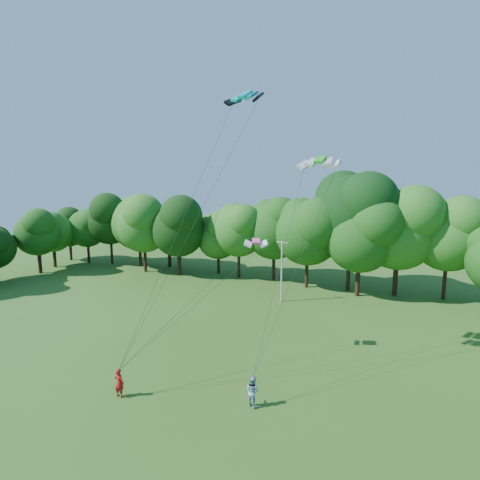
% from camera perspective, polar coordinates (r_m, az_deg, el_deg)
% --- Properties ---
extents(utility_pole, '(1.41, 0.26, 7.05)m').
position_cam_1_polar(utility_pole, '(42.81, 6.36, -4.61)').
color(utility_pole, '#B7B7AD').
rests_on(utility_pole, ground).
extents(kite_flyer_left, '(0.71, 0.48, 1.89)m').
position_cam_1_polar(kite_flyer_left, '(26.46, -17.94, -20.01)').
color(kite_flyer_left, '#A81615').
rests_on(kite_flyer_left, ground).
extents(kite_flyer_right, '(1.12, 1.00, 1.89)m').
position_cam_1_polar(kite_flyer_right, '(24.53, 1.94, -22.02)').
color(kite_flyer_right, '#8AA5C0').
rests_on(kite_flyer_right, ground).
extents(kite_teal, '(2.76, 1.57, 0.68)m').
position_cam_1_polar(kite_teal, '(26.34, 0.80, 21.32)').
color(kite_teal, '#05A0A6').
rests_on(kite_teal, ground).
extents(kite_green, '(3.13, 1.52, 0.69)m').
position_cam_1_polar(kite_green, '(28.78, 12.11, 11.89)').
color(kite_green, green).
rests_on(kite_green, ground).
extents(kite_pink, '(2.01, 1.54, 0.36)m').
position_cam_1_polar(kite_pink, '(28.65, 2.44, -0.16)').
color(kite_pink, '#F243AC').
rests_on(kite_pink, ground).
extents(tree_back_west, '(7.60, 7.60, 11.06)m').
position_cam_1_polar(tree_back_west, '(60.99, -10.82, 2.35)').
color(tree_back_west, '#341E14').
rests_on(tree_back_west, ground).
extents(tree_back_center, '(10.95, 10.95, 15.93)m').
position_cam_1_polar(tree_back_center, '(48.04, 16.57, 4.13)').
color(tree_back_center, black).
rests_on(tree_back_center, ground).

